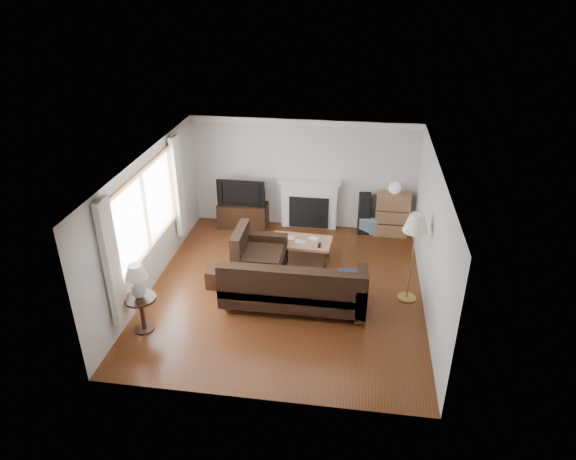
# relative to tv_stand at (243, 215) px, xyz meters

# --- Properties ---
(room) EXTENTS (5.10, 5.60, 2.54)m
(room) POSITION_rel_tv_stand_xyz_m (1.36, -2.47, 0.97)
(room) COLOR #592B13
(room) RESTS_ON ground
(window) EXTENTS (0.12, 2.74, 1.54)m
(window) POSITION_rel_tv_stand_xyz_m (-1.09, -2.67, 1.27)
(window) COLOR brown
(window) RESTS_ON room
(curtain_near) EXTENTS (0.10, 0.35, 2.10)m
(curtain_near) POSITION_rel_tv_stand_xyz_m (-1.04, -4.19, 1.12)
(curtain_near) COLOR silver
(curtain_near) RESTS_ON room
(curtain_far) EXTENTS (0.10, 0.35, 2.10)m
(curtain_far) POSITION_rel_tv_stand_xyz_m (-1.04, -1.15, 1.12)
(curtain_far) COLOR silver
(curtain_far) RESTS_ON room
(fireplace) EXTENTS (1.40, 0.26, 1.15)m
(fireplace) POSITION_rel_tv_stand_xyz_m (1.51, 0.17, 0.30)
(fireplace) COLOR white
(fireplace) RESTS_ON room
(tv_stand) EXTENTS (1.12, 0.50, 0.56)m
(tv_stand) POSITION_rel_tv_stand_xyz_m (0.00, 0.00, 0.00)
(tv_stand) COLOR black
(tv_stand) RESTS_ON ground
(television) EXTENTS (1.08, 0.14, 0.62)m
(television) POSITION_rel_tv_stand_xyz_m (0.00, 0.00, 0.59)
(television) COLOR black
(television) RESTS_ON tv_stand
(speaker_left) EXTENTS (0.33, 0.36, 0.89)m
(speaker_left) POSITION_rel_tv_stand_xyz_m (0.33, 0.07, 0.17)
(speaker_left) COLOR black
(speaker_left) RESTS_ON ground
(speaker_right) EXTENTS (0.29, 0.33, 0.93)m
(speaker_right) POSITION_rel_tv_stand_xyz_m (2.75, 0.08, 0.18)
(speaker_right) COLOR black
(speaker_right) RESTS_ON ground
(bookshelf) EXTENTS (0.73, 0.34, 1.00)m
(bookshelf) POSITION_rel_tv_stand_xyz_m (3.36, 0.06, 0.22)
(bookshelf) COLOR #8E6341
(bookshelf) RESTS_ON ground
(globe_lamp) EXTENTS (0.26, 0.26, 0.26)m
(globe_lamp) POSITION_rel_tv_stand_xyz_m (3.36, 0.06, 0.85)
(globe_lamp) COLOR white
(globe_lamp) RESTS_ON bookshelf
(sectional_sofa) EXTENTS (2.74, 2.00, 0.89)m
(sectional_sofa) POSITION_rel_tv_stand_xyz_m (1.58, -2.92, 0.16)
(sectional_sofa) COLOR black
(sectional_sofa) RESTS_ON ground
(coffee_table) EXTENTS (1.24, 0.72, 0.47)m
(coffee_table) POSITION_rel_tv_stand_xyz_m (1.51, -1.38, -0.04)
(coffee_table) COLOR #A1714D
(coffee_table) RESTS_ON ground
(footstool) EXTENTS (0.44, 0.44, 0.36)m
(footstool) POSITION_rel_tv_stand_xyz_m (0.10, -2.49, -0.10)
(footstool) COLOR black
(footstool) RESTS_ON ground
(floor_lamp) EXTENTS (0.46, 0.46, 1.69)m
(floor_lamp) POSITION_rel_tv_stand_xyz_m (3.58, -2.44, 0.57)
(floor_lamp) COLOR #A8883A
(floor_lamp) RESTS_ON ground
(side_table) EXTENTS (0.51, 0.51, 0.64)m
(side_table) POSITION_rel_tv_stand_xyz_m (-0.79, -3.97, 0.04)
(side_table) COLOR black
(side_table) RESTS_ON ground
(table_lamp) EXTENTS (0.37, 0.37, 0.59)m
(table_lamp) POSITION_rel_tv_stand_xyz_m (-0.79, -3.97, 0.66)
(table_lamp) COLOR silver
(table_lamp) RESTS_ON side_table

